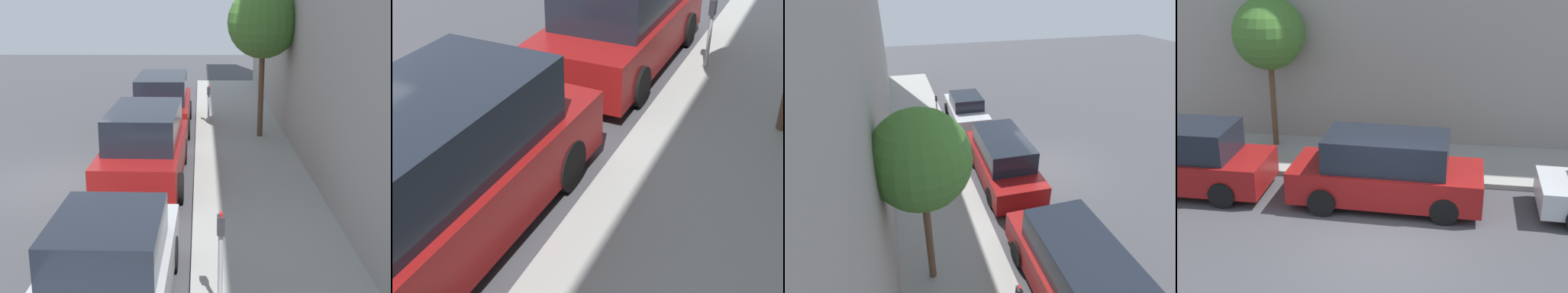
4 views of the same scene
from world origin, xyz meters
TOP-DOWN VIEW (x-y plane):
  - ground_plane at (0.00, 0.00)m, footprint 60.00×60.00m
  - sidewalk at (4.98, 0.00)m, footprint 2.97×32.00m
  - parked_sedan_nearest at (2.31, -5.88)m, footprint 1.92×4.54m
  - parked_minivan_second at (2.26, 0.17)m, footprint 2.04×4.95m
  - parked_minivan_third at (2.31, 5.85)m, footprint 2.02×4.91m
  - parking_meter_near at (3.95, -5.91)m, footprint 0.11×0.15m
  - parking_meter_far at (3.95, 6.09)m, footprint 0.11×0.15m
  - street_tree at (5.60, 4.24)m, footprint 2.23×2.23m

SIDE VIEW (x-z plane):
  - ground_plane at x=0.00m, z-range 0.00..0.00m
  - sidewalk at x=4.98m, z-range 0.00..0.15m
  - parked_sedan_nearest at x=2.31m, z-range -0.04..1.50m
  - parked_minivan_second at x=2.26m, z-range -0.03..1.87m
  - parked_minivan_third at x=2.31m, z-range -0.03..1.87m
  - parking_meter_far at x=3.95m, z-range 0.31..1.65m
  - parking_meter_near at x=3.95m, z-range 0.32..1.83m
  - street_tree at x=5.60m, z-range 1.39..6.15m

